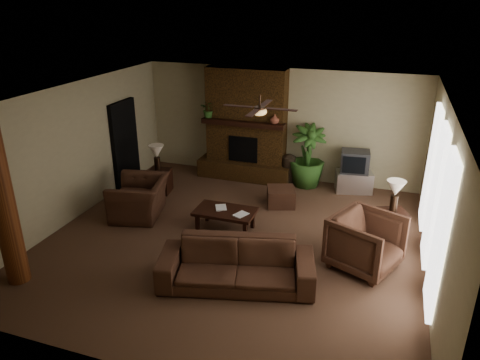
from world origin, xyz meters
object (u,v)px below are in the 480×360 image
(sofa, at_px, (236,258))
(armchair_right, at_px, (366,240))
(side_table_left, at_px, (160,181))
(lamp_right, at_px, (396,191))
(ottoman, at_px, (281,197))
(side_table_right, at_px, (392,224))
(armchair_left, at_px, (139,192))
(tv_stand, at_px, (354,181))
(coffee_table, at_px, (225,213))
(log_column, at_px, (3,204))
(lamp_left, at_px, (157,153))
(floor_plant, at_px, (307,169))
(floor_vase, at_px, (288,167))

(sofa, height_order, armchair_right, armchair_right)
(side_table_left, bearing_deg, lamp_right, -5.79)
(ottoman, distance_m, side_table_right, 2.50)
(armchair_left, bearing_deg, tv_stand, 109.78)
(coffee_table, distance_m, ottoman, 1.69)
(sofa, bearing_deg, tv_stand, 58.13)
(log_column, relative_size, lamp_left, 4.31)
(floor_plant, bearing_deg, side_table_left, -154.71)
(armchair_right, height_order, lamp_right, lamp_right)
(sofa, height_order, side_table_right, sofa)
(floor_vase, height_order, floor_plant, floor_plant)
(coffee_table, distance_m, side_table_left, 2.50)
(tv_stand, relative_size, side_table_right, 1.55)
(floor_plant, bearing_deg, coffee_table, -111.42)
(floor_vase, bearing_deg, armchair_left, -133.00)
(lamp_left, bearing_deg, side_table_right, -4.78)
(ottoman, relative_size, side_table_right, 1.09)
(coffee_table, height_order, tv_stand, tv_stand)
(armchair_right, bearing_deg, floor_plant, 50.27)
(sofa, distance_m, side_table_left, 4.20)
(coffee_table, relative_size, floor_plant, 0.78)
(coffee_table, relative_size, side_table_right, 2.18)
(side_table_right, bearing_deg, sofa, -133.94)
(armchair_right, bearing_deg, ottoman, 68.44)
(log_column, xyz_separation_m, side_table_left, (0.50, 4.01, -1.12))
(armchair_right, distance_m, tv_stand, 3.37)
(sofa, bearing_deg, side_table_right, 31.89)
(armchair_left, bearing_deg, ottoman, 104.44)
(lamp_left, bearing_deg, ottoman, 5.39)
(armchair_right, relative_size, lamp_left, 1.66)
(lamp_right, bearing_deg, sofa, -134.12)
(side_table_right, xyz_separation_m, lamp_right, (-0.02, -0.04, 0.73))
(sofa, xyz_separation_m, armchair_left, (-2.78, 1.70, 0.05))
(floor_plant, height_order, side_table_left, floor_plant)
(ottoman, xyz_separation_m, lamp_left, (-2.93, -0.28, 0.80))
(sofa, relative_size, lamp_right, 3.85)
(armchair_right, xyz_separation_m, lamp_right, (0.40, 1.24, 0.46))
(sofa, height_order, ottoman, sofa)
(coffee_table, relative_size, ottoman, 2.00)
(ottoman, bearing_deg, armchair_right, -45.26)
(armchair_right, distance_m, coffee_table, 2.81)
(coffee_table, height_order, floor_plant, floor_plant)
(coffee_table, bearing_deg, floor_vase, 77.15)
(tv_stand, bearing_deg, floor_plant, 165.80)
(coffee_table, relative_size, floor_vase, 1.56)
(sofa, height_order, tv_stand, sofa)
(armchair_right, distance_m, lamp_right, 1.38)
(side_table_left, distance_m, lamp_right, 5.39)
(side_table_left, xyz_separation_m, side_table_right, (5.33, -0.50, 0.00))
(armchair_left, height_order, ottoman, armchair_left)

